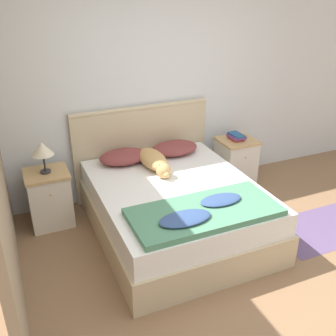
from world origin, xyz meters
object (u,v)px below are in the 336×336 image
object	(u,v)px
book_stack	(236,136)
bed	(175,209)
nightstand_right	(236,162)
dog	(154,161)
table_lamp	(42,150)
nightstand_left	(50,198)
pillow_right	(175,148)
pillow_left	(124,157)

from	to	relation	value
book_stack	bed	bearing A→B (deg)	-148.18
nightstand_right	book_stack	size ratio (longest dim) A/B	2.69
dog	table_lamp	bearing A→B (deg)	167.94
table_lamp	nightstand_right	bearing A→B (deg)	0.03
nightstand_left	pillow_right	size ratio (longest dim) A/B	1.11
bed	book_stack	distance (m)	1.41
bed	book_stack	size ratio (longest dim) A/B	8.38
nightstand_left	book_stack	bearing A→B (deg)	0.48
nightstand_left	dog	distance (m)	1.19
dog	table_lamp	distance (m)	1.17
dog	table_lamp	world-z (taller)	table_lamp
bed	pillow_left	size ratio (longest dim) A/B	3.47
nightstand_left	dog	world-z (taller)	dog
nightstand_right	bed	bearing A→B (deg)	-149.06
nightstand_left	table_lamp	distance (m)	0.56
nightstand_right	dog	world-z (taller)	dog
pillow_left	book_stack	xyz separation A→B (m)	(1.47, 0.00, 0.02)
dog	book_stack	bearing A→B (deg)	12.17
pillow_left	bed	bearing A→B (deg)	-66.59
pillow_right	book_stack	bearing A→B (deg)	0.07
bed	pillow_left	distance (m)	0.86
nightstand_left	table_lamp	xyz separation A→B (m)	(0.00, -0.00, 0.56)
book_stack	pillow_right	bearing A→B (deg)	-179.93
bed	dog	distance (m)	0.59
nightstand_right	pillow_right	xyz separation A→B (m)	(-0.85, 0.02, 0.33)
nightstand_left	book_stack	world-z (taller)	book_stack
bed	dog	bearing A→B (deg)	95.79
nightstand_left	table_lamp	world-z (taller)	table_lamp
nightstand_left	nightstand_right	distance (m)	2.33
table_lamp	nightstand_left	bearing A→B (deg)	90.00
dog	table_lamp	xyz separation A→B (m)	(-1.12, 0.24, 0.23)
pillow_left	book_stack	bearing A→B (deg)	0.04
pillow_right	dog	distance (m)	0.44
nightstand_right	pillow_left	bearing A→B (deg)	179.28
nightstand_left	dog	size ratio (longest dim) A/B	0.79
bed	nightstand_right	size ratio (longest dim) A/B	3.12
bed	book_stack	bearing A→B (deg)	31.82
pillow_right	book_stack	distance (m)	0.85
pillow_right	nightstand_left	bearing A→B (deg)	-179.28
nightstand_left	pillow_right	world-z (taller)	pillow_right
dog	book_stack	world-z (taller)	dog
bed	pillow_left	bearing A→B (deg)	113.41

